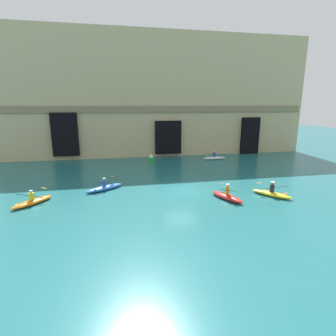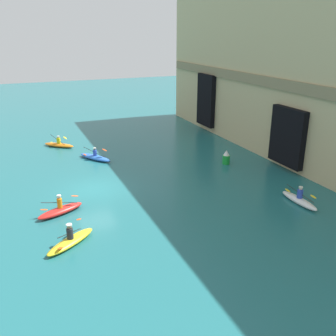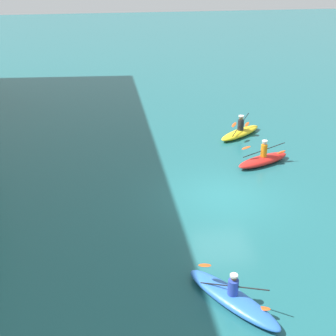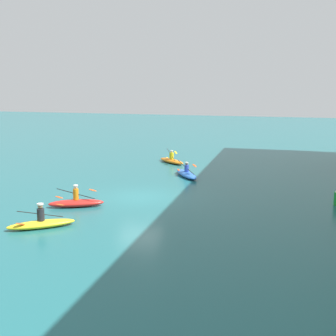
{
  "view_description": "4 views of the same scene",
  "coord_description": "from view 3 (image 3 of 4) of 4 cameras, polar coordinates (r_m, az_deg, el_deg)",
  "views": [
    {
      "loc": [
        -5.01,
        -19.72,
        6.85
      ],
      "look_at": [
        -0.37,
        3.82,
        1.02
      ],
      "focal_mm": 28.0,
      "sensor_mm": 36.0,
      "label": 1
    },
    {
      "loc": [
        23.4,
        -4.38,
        10.09
      ],
      "look_at": [
        1.71,
        4.71,
        1.44
      ],
      "focal_mm": 40.0,
      "sensor_mm": 36.0,
      "label": 2
    },
    {
      "loc": [
        -16.15,
        4.79,
        9.19
      ],
      "look_at": [
        -0.19,
        2.36,
        1.56
      ],
      "focal_mm": 50.0,
      "sensor_mm": 36.0,
      "label": 3
    },
    {
      "loc": [
        24.74,
        8.12,
        6.7
      ],
      "look_at": [
        -1.27,
        1.37,
        1.52
      ],
      "focal_mm": 50.0,
      "sensor_mm": 36.0,
      "label": 4
    }
  ],
  "objects": [
    {
      "name": "kayak_yellow",
      "position": [
        25.43,
        8.8,
        4.37
      ],
      "size": [
        2.41,
        2.9,
        1.15
      ],
      "rotation": [
        0.0,
        0.0,
        5.35
      ],
      "color": "yellow",
      "rests_on": "ground"
    },
    {
      "name": "kayak_blue",
      "position": [
        13.85,
        7.85,
        -15.4
      ],
      "size": [
        3.23,
        2.45,
        1.03
      ],
      "rotation": [
        0.0,
        0.0,
        0.57
      ],
      "color": "blue",
      "rests_on": "ground"
    },
    {
      "name": "ground_plane",
      "position": [
        19.19,
        6.9,
        -3.51
      ],
      "size": [
        120.0,
        120.0,
        0.0
      ],
      "primitive_type": "plane",
      "color": "#1E6066"
    },
    {
      "name": "kayak_red",
      "position": [
        22.24,
        11.52,
        1.04
      ],
      "size": [
        1.86,
        2.95,
        1.19
      ],
      "rotation": [
        0.0,
        0.0,
        1.98
      ],
      "color": "red",
      "rests_on": "ground"
    }
  ]
}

